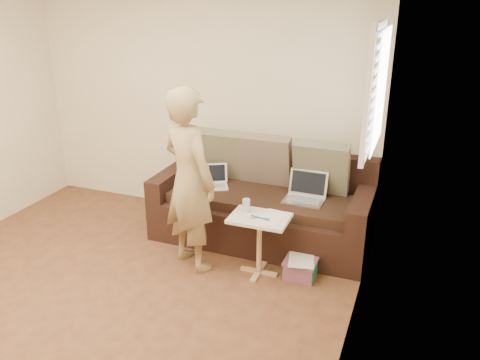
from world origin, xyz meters
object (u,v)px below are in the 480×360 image
(drinking_glass, at_px, (246,205))
(striped_box, at_px, (301,267))
(laptop_white, at_px, (213,187))
(side_table, at_px, (259,245))
(person, at_px, (189,180))
(laptop_silver, at_px, (303,201))
(sofa, at_px, (262,201))

(drinking_glass, relative_size, striped_box, 0.41)
(laptop_white, bearing_deg, side_table, -67.88)
(person, distance_m, drinking_glass, 0.56)
(striped_box, bearing_deg, laptop_white, 154.84)
(person, bearing_deg, laptop_white, -56.88)
(laptop_silver, relative_size, person, 0.22)
(sofa, height_order, person, person)
(person, distance_m, side_table, 0.86)
(laptop_white, distance_m, striped_box, 1.29)
(sofa, xyz_separation_m, striped_box, (0.57, -0.58, -0.33))
(laptop_silver, distance_m, drinking_glass, 0.67)
(sofa, bearing_deg, laptop_silver, -8.81)
(laptop_silver, height_order, laptop_white, laptop_silver)
(drinking_glass, bearing_deg, striped_box, 2.29)
(sofa, relative_size, drinking_glass, 18.33)
(person, relative_size, striped_box, 5.89)
(laptop_silver, relative_size, laptop_white, 1.24)
(laptop_silver, height_order, striped_box, laptop_silver)
(laptop_white, distance_m, drinking_glass, 0.79)
(side_table, distance_m, drinking_glass, 0.38)
(sofa, height_order, laptop_white, sofa)
(sofa, distance_m, person, 0.96)
(laptop_silver, bearing_deg, side_table, -111.90)
(laptop_white, relative_size, striped_box, 1.06)
(person, height_order, side_table, person)
(sofa, relative_size, person, 1.29)
(sofa, xyz_separation_m, laptop_silver, (0.45, -0.07, 0.10))
(drinking_glass, bearing_deg, person, -165.49)
(drinking_glass, bearing_deg, sofa, 94.41)
(side_table, xyz_separation_m, striped_box, (0.38, 0.08, -0.20))
(laptop_white, bearing_deg, drinking_glass, -71.47)
(laptop_silver, relative_size, striped_box, 1.32)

